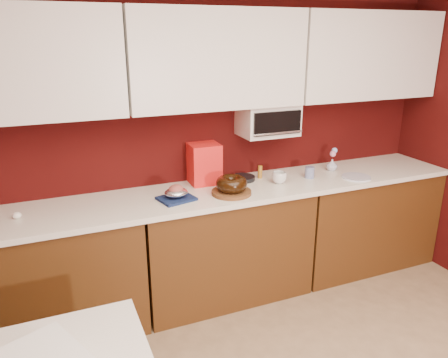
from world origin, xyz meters
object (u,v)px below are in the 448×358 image
blue_jar (310,172)px  flower_vase (332,164)px  bundt_cake (231,184)px  coffee_mug (279,176)px  pandoro_box (204,164)px  toaster_oven (268,120)px  foil_ham_nest (176,193)px

blue_jar → flower_vase: 0.31m
bundt_cake → coffee_mug: 0.46m
coffee_mug → bundt_cake: bearing=-169.7°
pandoro_box → blue_jar: (0.84, -0.21, -0.11)m
pandoro_box → flower_vase: bearing=-4.0°
toaster_oven → flower_vase: (0.60, -0.08, -0.42)m
foil_ham_nest → pandoro_box: 0.43m
coffee_mug → flower_vase: (0.59, 0.12, 0.00)m
blue_jar → flower_vase: size_ratio=0.82×
blue_jar → flower_vase: (0.29, 0.10, 0.01)m
toaster_oven → blue_jar: bearing=-29.3°
flower_vase → blue_jar: bearing=-161.3°
blue_jar → coffee_mug: bearing=-175.5°
bundt_cake → coffee_mug: bearing=10.3°
coffee_mug → flower_vase: size_ratio=0.99×
toaster_oven → flower_vase: bearing=-7.1°
foil_ham_nest → coffee_mug: 0.86m
pandoro_box → foil_ham_nest: bearing=-137.1°
bundt_cake → pandoro_box: bearing=106.2°
bundt_cake → flower_vase: size_ratio=2.06×
toaster_oven → coffee_mug: 0.46m
toaster_oven → pandoro_box: toaster_oven is taller
coffee_mug → flower_vase: 0.60m
foil_ham_nest → pandoro_box: pandoro_box is taller
pandoro_box → blue_jar: size_ratio=3.44×
bundt_cake → coffee_mug: (0.45, 0.08, -0.02)m
flower_vase → foil_ham_nest: bearing=-173.7°
pandoro_box → blue_jar: bearing=-12.5°
pandoro_box → blue_jar: 0.87m
blue_jar → toaster_oven: bearing=150.7°
bundt_cake → pandoro_box: 0.34m
pandoro_box → flower_vase: pandoro_box is taller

